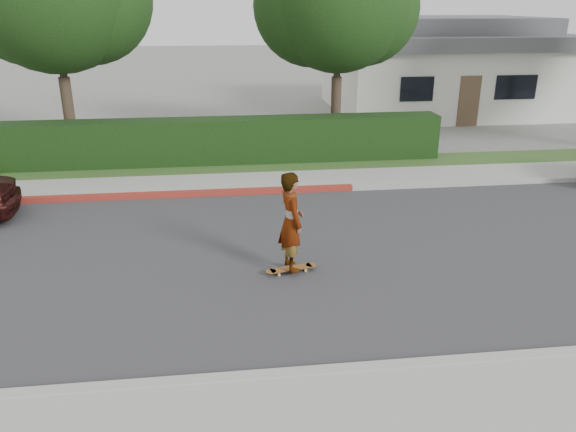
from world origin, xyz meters
name	(u,v)px	position (x,y,z in m)	size (l,w,h in m)	color
ground	(349,252)	(0.00, 0.00, 0.00)	(120.00, 120.00, 0.00)	slate
road	(349,252)	(0.00, 0.00, 0.01)	(60.00, 8.00, 0.01)	#2D2D30
curb_near	(413,366)	(0.00, -4.10, 0.07)	(60.00, 0.20, 0.15)	#9E9E99
sidewalk_near	(436,410)	(0.00, -5.00, 0.06)	(60.00, 1.60, 0.12)	gray
curb_far	(317,189)	(0.00, 4.10, 0.07)	(60.00, 0.20, 0.15)	#9E9E99
curb_red_section	(133,196)	(-5.00, 4.10, 0.08)	(12.00, 0.21, 0.15)	maroon
sidewalk_far	(312,180)	(0.00, 5.00, 0.06)	(60.00, 1.60, 0.12)	gray
planting_strip	(304,165)	(0.00, 6.60, 0.05)	(60.00, 1.60, 0.10)	#2D4C1E
hedge	(208,142)	(-3.00, 7.20, 0.75)	(15.00, 1.00, 1.50)	black
tree_center	(337,3)	(1.49, 9.19, 4.90)	(5.66, 4.84, 7.44)	#33261C
house	(440,65)	(8.00, 16.00, 2.10)	(10.60, 8.60, 4.30)	beige
skateboard	(291,268)	(-1.34, -0.79, 0.09)	(1.05, 0.42, 0.10)	gold
skateboarder	(291,222)	(-1.34, -0.79, 1.08)	(0.71, 0.47, 1.95)	white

